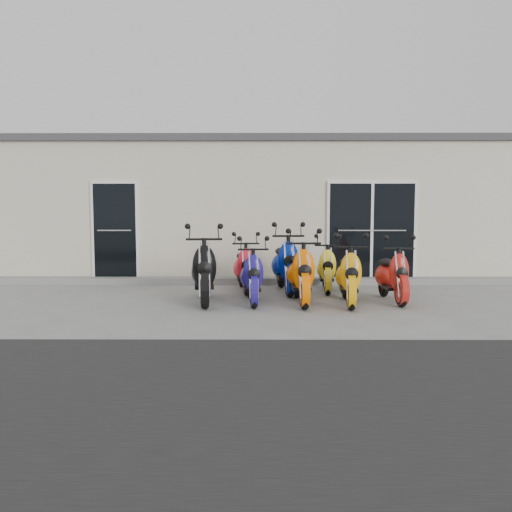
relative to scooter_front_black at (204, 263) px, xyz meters
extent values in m
plane|color=gray|center=(0.92, 0.32, -0.71)|extent=(80.00, 80.00, 0.00)
cube|color=black|center=(0.92, -5.18, -0.71)|extent=(80.00, 5.00, 0.00)
cube|color=beige|center=(0.92, 5.52, 0.89)|extent=(14.00, 6.00, 3.20)
cube|color=#3F3F42|center=(0.92, 5.52, 2.57)|extent=(14.20, 6.20, 0.16)
cube|color=gray|center=(0.92, 2.34, -0.63)|extent=(14.00, 0.40, 0.15)
cube|color=black|center=(-2.28, 2.49, 0.55)|extent=(1.07, 0.08, 2.22)
cube|color=black|center=(3.52, 2.49, 0.55)|extent=(2.02, 0.08, 2.22)
camera|label=1|loc=(0.97, -8.77, 0.85)|focal=35.00mm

